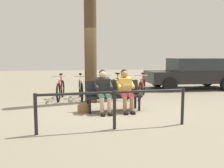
{
  "coord_description": "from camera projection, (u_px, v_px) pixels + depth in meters",
  "views": [
    {
      "loc": [
        1.01,
        6.72,
        1.58
      ],
      "look_at": [
        -0.13,
        -0.18,
        0.75
      ],
      "focal_mm": 37.88,
      "sensor_mm": 36.0,
      "label": 1
    }
  ],
  "objects": [
    {
      "name": "bicycle_silver",
      "position": [
        81.0,
        89.0,
        8.75
      ],
      "size": [
        0.48,
        1.68,
        0.94
      ],
      "rotation": [
        0.0,
        0.0,
        1.6
      ],
      "color": "black",
      "rests_on": "ground"
    },
    {
      "name": "person_companion",
      "position": [
        103.0,
        89.0,
        6.6
      ],
      "size": [
        0.51,
        0.79,
        1.2
      ],
      "rotation": [
        0.0,
        0.0,
        0.08
      ],
      "color": "#262628",
      "rests_on": "ground"
    },
    {
      "name": "bicycle_blue",
      "position": [
        120.0,
        88.0,
        9.02
      ],
      "size": [
        0.64,
        1.62,
        0.94
      ],
      "rotation": [
        0.0,
        0.0,
        1.88
      ],
      "color": "black",
      "rests_on": "ground"
    },
    {
      "name": "tree_trunk",
      "position": [
        90.0,
        44.0,
        7.95
      ],
      "size": [
        0.41,
        0.41,
        3.99
      ],
      "primitive_type": "cylinder",
      "color": "#4C3823",
      "rests_on": "ground"
    },
    {
      "name": "litter_bin",
      "position": [
        109.0,
        90.0,
        8.3
      ],
      "size": [
        0.36,
        0.36,
        0.75
      ],
      "color": "slate",
      "rests_on": "ground"
    },
    {
      "name": "handbag",
      "position": [
        83.0,
        108.0,
        6.61
      ],
      "size": [
        0.31,
        0.17,
        0.24
      ],
      "primitive_type": "cube",
      "rotation": [
        0.0,
        0.0,
        0.11
      ],
      "color": "olive",
      "rests_on": "ground"
    },
    {
      "name": "bench",
      "position": [
        113.0,
        93.0,
        6.86
      ],
      "size": [
        1.63,
        0.6,
        0.87
      ],
      "rotation": [
        0.0,
        0.0,
        0.08
      ],
      "color": "black",
      "rests_on": "ground"
    },
    {
      "name": "railing_fence",
      "position": [
        115.0,
        102.0,
        5.06
      ],
      "size": [
        3.31,
        0.29,
        0.85
      ],
      "rotation": [
        0.0,
        0.0,
        0.07
      ],
      "color": "black",
      "rests_on": "ground"
    },
    {
      "name": "bicycle_green",
      "position": [
        142.0,
        88.0,
        9.1
      ],
      "size": [
        0.77,
        1.56,
        0.94
      ],
      "rotation": [
        0.0,
        0.0,
        1.15
      ],
      "color": "black",
      "rests_on": "ground"
    },
    {
      "name": "ground_plane",
      "position": [
        109.0,
        110.0,
        6.94
      ],
      "size": [
        40.0,
        40.0,
        0.0
      ],
      "primitive_type": "plane",
      "color": "gray"
    },
    {
      "name": "parked_car",
      "position": [
        192.0,
        73.0,
        11.41
      ],
      "size": [
        4.27,
        2.16,
        1.47
      ],
      "rotation": [
        0.0,
        0.0,
        -0.04
      ],
      "color": "black",
      "rests_on": "ground"
    },
    {
      "name": "person_reading",
      "position": [
        125.0,
        88.0,
        6.76
      ],
      "size": [
        0.51,
        0.79,
        1.2
      ],
      "rotation": [
        0.0,
        0.0,
        0.08
      ],
      "color": "gold",
      "rests_on": "ground"
    },
    {
      "name": "bicycle_purple",
      "position": [
        61.0,
        90.0,
        8.63
      ],
      "size": [
        0.48,
        1.68,
        0.94
      ],
      "rotation": [
        0.0,
        0.0,
        1.47
      ],
      "color": "black",
      "rests_on": "ground"
    },
    {
      "name": "bicycle_black",
      "position": [
        102.0,
        88.0,
        8.99
      ],
      "size": [
        0.48,
        1.68,
        0.94
      ],
      "rotation": [
        0.0,
        0.0,
        1.6
      ],
      "color": "black",
      "rests_on": "ground"
    }
  ]
}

